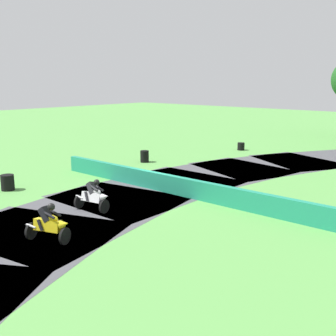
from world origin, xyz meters
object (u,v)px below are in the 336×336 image
at_px(motorcycle_chase_yellow, 50,224).
at_px(motorcycle_lead_white, 94,196).
at_px(tire_stack_mid_b, 8,182).
at_px(tire_stack_near, 241,146).
at_px(tire_stack_mid_a, 145,156).

bearing_deg(motorcycle_chase_yellow, motorcycle_lead_white, 116.79).
xyz_separation_m(motorcycle_chase_yellow, tire_stack_mid_b, (-7.59, 2.42, -0.26)).
height_order(motorcycle_lead_white, motorcycle_chase_yellow, motorcycle_chase_yellow).
distance_m(motorcycle_chase_yellow, tire_stack_near, 21.52).
height_order(tire_stack_near, tire_stack_mid_a, tire_stack_mid_a).
relative_size(motorcycle_chase_yellow, tire_stack_mid_b, 2.10).
relative_size(motorcycle_lead_white, tire_stack_mid_a, 2.09).
distance_m(motorcycle_lead_white, tire_stack_near, 18.02).
height_order(tire_stack_mid_a, tire_stack_mid_b, same).
height_order(motorcycle_lead_white, tire_stack_near, motorcycle_lead_white).
relative_size(motorcycle_lead_white, tire_stack_near, 2.79).
bearing_deg(tire_stack_near, tire_stack_mid_b, -97.66).
bearing_deg(motorcycle_chase_yellow, tire_stack_mid_a, 121.36).
bearing_deg(tire_stack_mid_a, motorcycle_lead_white, -57.10).
height_order(motorcycle_lead_white, tire_stack_mid_b, motorcycle_lead_white).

